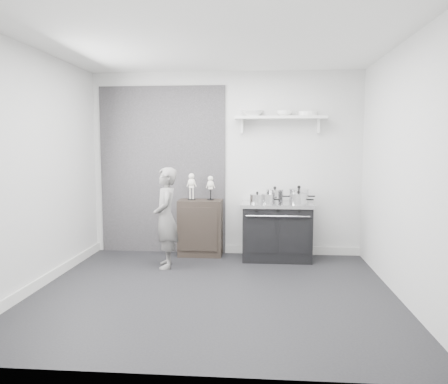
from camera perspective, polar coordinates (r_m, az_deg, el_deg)
The scene contains 16 objects.
ground at distance 4.99m, azimuth -1.50°, elevation -12.85°, with size 4.00×4.00×0.00m, color black.
room_shell at distance 4.88m, azimuth -2.40°, elevation 6.32°, with size 4.02×3.62×2.71m.
wall_shelf at distance 6.39m, azimuth 7.37°, elevation 9.52°, with size 1.30×0.26×0.24m.
stove at distance 6.29m, azimuth 6.91°, elevation -5.06°, with size 1.01×0.63×0.81m.
side_cabinet at distance 6.47m, azimuth -3.08°, elevation -4.67°, with size 0.64×0.37×0.83m, color black.
child at distance 5.84m, azimuth -7.61°, elevation -3.36°, with size 0.49×0.32×1.33m, color slate.
pot_front_left at distance 6.12m, azimuth 4.36°, elevation -0.88°, with size 0.30×0.21×0.17m.
pot_back_left at distance 6.30m, azimuth 6.66°, elevation -0.46°, with size 0.34×0.25×0.23m.
pot_back_right at distance 6.31m, azimuth 9.75°, elevation -0.45°, with size 0.37×0.28×0.24m.
pot_front_right at distance 6.08m, azimuth 9.70°, elevation -0.89°, with size 0.33×0.24×0.19m.
pot_front_center at distance 6.08m, azimuth 5.79°, elevation -0.89°, with size 0.27×0.18×0.17m.
skeleton_full at distance 6.40m, azimuth -4.26°, elevation 0.98°, with size 0.13×0.08×0.45m, color white, non-canonical shape.
skeleton_torso at distance 6.37m, azimuth -1.77°, elevation 0.77°, with size 0.11×0.07×0.41m, color white, non-canonical shape.
bowl_large at distance 6.38m, azimuth 3.77°, elevation 10.20°, with size 0.32×0.32×0.08m, color white.
bowl_small at distance 6.39m, azimuth 7.93°, elevation 10.12°, with size 0.23×0.23×0.07m, color white.
plate_stack at distance 6.41m, azimuth 10.91°, elevation 10.00°, with size 0.28×0.28×0.06m, color white.
Camera 1 is at (0.51, -4.69, 1.61)m, focal length 35.00 mm.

